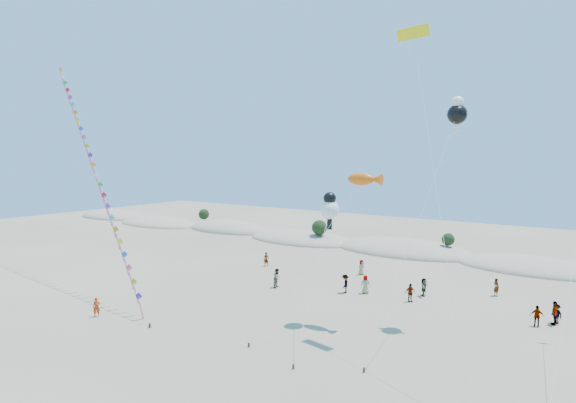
{
  "coord_description": "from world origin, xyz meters",
  "views": [
    {
      "loc": [
        23.58,
        -16.33,
        12.92
      ],
      "look_at": [
        2.69,
        14.0,
        9.41
      ],
      "focal_mm": 30.0,
      "sensor_mm": 36.0,
      "label": 1
    }
  ],
  "objects_px": {
    "fish_kite": "(364,180)",
    "parafoil_kite": "(414,38)",
    "flyer_foreground": "(97,307)",
    "kite_train": "(92,162)"
  },
  "relations": [
    {
      "from": "fish_kite",
      "to": "flyer_foreground",
      "type": "relative_size",
      "value": 7.49
    },
    {
      "from": "kite_train",
      "to": "parafoil_kite",
      "type": "relative_size",
      "value": 1.26
    },
    {
      "from": "kite_train",
      "to": "fish_kite",
      "type": "bearing_deg",
      "value": 10.15
    },
    {
      "from": "flyer_foreground",
      "to": "fish_kite",
      "type": "bearing_deg",
      "value": -21.69
    },
    {
      "from": "kite_train",
      "to": "fish_kite",
      "type": "height_order",
      "value": "kite_train"
    },
    {
      "from": "fish_kite",
      "to": "parafoil_kite",
      "type": "bearing_deg",
      "value": -2.56
    },
    {
      "from": "kite_train",
      "to": "flyer_foreground",
      "type": "height_order",
      "value": "kite_train"
    },
    {
      "from": "kite_train",
      "to": "flyer_foreground",
      "type": "xyz_separation_m",
      "value": [
        8.83,
        -5.93,
        -11.52
      ]
    },
    {
      "from": "fish_kite",
      "to": "parafoil_kite",
      "type": "distance_m",
      "value": 10.54
    },
    {
      "from": "fish_kite",
      "to": "flyer_foreground",
      "type": "xyz_separation_m",
      "value": [
        -18.26,
        -10.78,
        -10.35
      ]
    }
  ]
}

